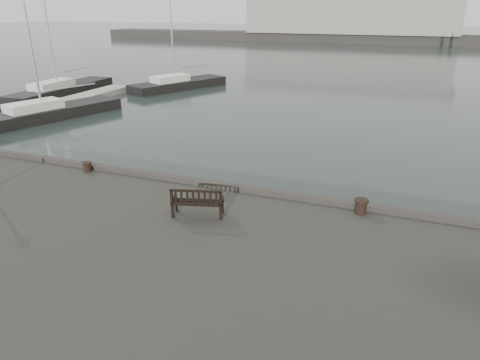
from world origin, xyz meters
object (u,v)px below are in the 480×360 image
(yacht_d, at_px, (179,86))
(bench, at_px, (198,207))
(bollard_left, at_px, (87,167))
(yacht_b, at_px, (63,92))
(bollard_right, at_px, (361,207))
(yacht_c, at_px, (50,115))

(yacht_d, bearing_deg, bench, -36.08)
(bench, relative_size, bollard_left, 4.33)
(yacht_b, xyz_separation_m, yacht_d, (8.52, 6.54, -0.02))
(yacht_b, height_order, yacht_d, yacht_b)
(yacht_d, bearing_deg, bollard_left, -44.49)
(bench, relative_size, yacht_b, 0.11)
(bollard_left, relative_size, bollard_right, 0.82)
(bollard_left, bearing_deg, yacht_b, 134.25)
(bollard_right, xyz_separation_m, yacht_b, (-28.50, 18.77, -1.54))
(yacht_b, bearing_deg, bench, -43.09)
(bench, distance_m, yacht_c, 22.36)
(bench, height_order, yacht_d, yacht_d)
(yacht_b, relative_size, yacht_d, 1.22)
(bench, bearing_deg, bollard_right, 6.83)
(bollard_left, distance_m, yacht_c, 16.78)
(yacht_b, height_order, yacht_c, yacht_b)
(bollard_right, distance_m, yacht_d, 32.29)
(yacht_c, bearing_deg, yacht_d, 96.68)
(bollard_left, bearing_deg, yacht_d, 111.10)
(yacht_c, bearing_deg, bench, -17.98)
(yacht_c, bearing_deg, bollard_right, -8.39)
(bollard_right, height_order, yacht_b, yacht_b)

